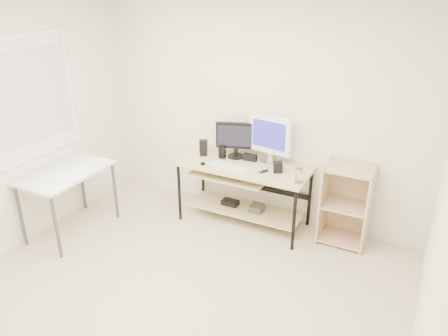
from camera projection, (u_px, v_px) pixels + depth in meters
name	position (u px, v px, depth m)	size (l,w,h in m)	color
room	(146.00, 169.00, 3.47)	(4.01, 4.01, 2.62)	beige
desk	(242.00, 181.00, 5.06)	(1.50, 0.65, 0.75)	#CFBC83
side_table	(66.00, 178.00, 4.82)	(0.60, 1.00, 0.75)	white
shelf_unit	(346.00, 204.00, 4.74)	(0.50, 0.40, 0.90)	tan
black_monitor	(236.00, 138.00, 5.06)	(0.46, 0.20, 0.43)	black
white_imac	(270.00, 136.00, 4.89)	(0.53, 0.17, 0.56)	silver
keyboard	(230.00, 166.00, 4.90)	(0.48, 0.13, 0.02)	white
mouse	(265.00, 168.00, 4.84)	(0.06, 0.10, 0.04)	#A8A8AD
center_speaker	(250.00, 157.00, 5.06)	(0.16, 0.07, 0.08)	black
speaker_left	(203.00, 147.00, 5.18)	(0.12, 0.12, 0.19)	black
speaker_right	(278.00, 167.00, 4.76)	(0.10, 0.10, 0.12)	black
audio_controller	(222.00, 152.00, 5.10)	(0.08, 0.05, 0.16)	black
volume_puck	(203.00, 164.00, 4.95)	(0.05, 0.05, 0.02)	black
smartphone	(264.00, 172.00, 4.78)	(0.05, 0.10, 0.01)	black
coaster	(298.00, 182.00, 4.54)	(0.10, 0.10, 0.01)	#976D44
drinking_glass	(299.00, 175.00, 4.51)	(0.08, 0.08, 0.15)	white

